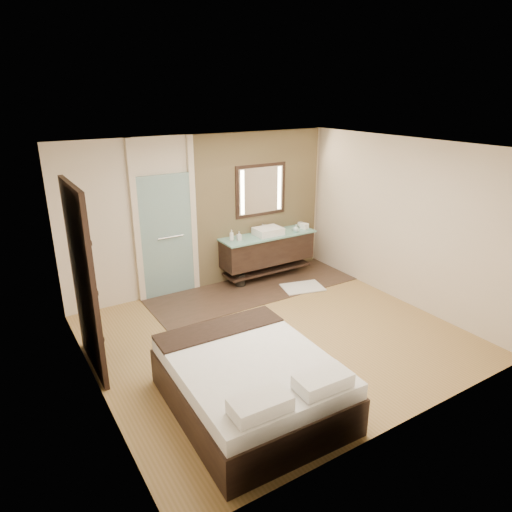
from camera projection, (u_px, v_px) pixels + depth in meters
floor at (276, 336)px, 6.65m from camera, size 5.00×5.00×0.00m
tile_strip at (254, 289)px, 8.23m from camera, size 3.80×1.30×0.01m
stone_wall at (259, 206)px, 8.50m from camera, size 2.60×0.08×2.70m
vanity at (267, 249)px, 8.53m from camera, size 1.85×0.55×0.88m
mirror_unit at (261, 190)px, 8.35m from camera, size 1.06×0.04×0.96m
frosted_door at (166, 231)px, 7.65m from camera, size 1.10×0.12×2.70m
shoji_partition at (84, 280)px, 5.52m from camera, size 0.06×1.20×2.40m
bed at (251, 382)px, 5.06m from camera, size 1.68×2.08×0.78m
bath_mat at (302, 287)px, 8.25m from camera, size 0.82×0.66×0.02m
waste_bin at (240, 280)px, 8.32m from camera, size 0.22×0.22×0.24m
tissue_box at (304, 226)px, 8.76m from camera, size 0.14×0.14×0.10m
soap_bottle_a at (232, 235)px, 8.05m from camera, size 0.08×0.08×0.20m
soap_bottle_b at (239, 236)px, 8.08m from camera, size 0.08×0.08×0.16m
soap_bottle_c at (296, 228)px, 8.56m from camera, size 0.13×0.13×0.15m
cup at (301, 225)px, 8.88m from camera, size 0.12×0.12×0.09m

